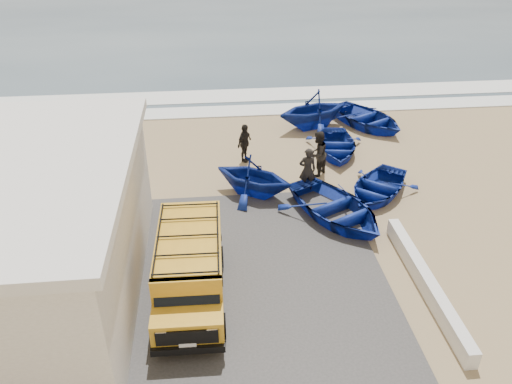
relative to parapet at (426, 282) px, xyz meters
name	(u,v)px	position (x,y,z in m)	size (l,w,h in m)	color
ground	(250,240)	(-5.00, 3.00, -0.28)	(160.00, 160.00, 0.00)	#A0875D
slab	(191,282)	(-7.00, 1.00, -0.25)	(12.00, 10.00, 0.05)	#423F3D
surf_line	(230,111)	(-5.00, 15.00, -0.25)	(180.00, 1.60, 0.06)	white
surf_wash	(228,96)	(-5.00, 17.50, -0.26)	(180.00, 2.20, 0.04)	white
parapet	(426,282)	(0.00, 0.00, 0.00)	(0.35, 6.00, 0.55)	silver
van	(190,266)	(-6.96, 0.46, 0.81)	(2.00, 4.77, 2.03)	gold
boat_near_left	(336,208)	(-1.78, 4.04, 0.18)	(3.15, 4.41, 0.91)	navy
boat_near_right	(377,187)	(0.24, 5.49, 0.11)	(2.63, 3.68, 0.76)	navy
boat_mid_left	(253,176)	(-4.59, 6.06, 0.56)	(2.75, 3.19, 1.68)	navy
boat_mid_right	(336,145)	(-0.47, 9.37, 0.11)	(2.67, 3.73, 0.77)	navy
boat_far_left	(313,109)	(-0.96, 12.43, 0.71)	(3.22, 3.73, 1.96)	navy
boat_far_right	(367,118)	(1.84, 12.28, 0.18)	(3.14, 4.40, 0.91)	navy
fisherman_front	(307,170)	(-2.45, 6.15, 0.66)	(0.68, 0.45, 1.87)	black
fisherman_middle	(318,154)	(-1.78, 7.42, 0.71)	(0.96, 0.75, 1.97)	black
fisherman_back	(245,143)	(-4.69, 9.03, 0.59)	(1.02, 0.42, 1.74)	black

